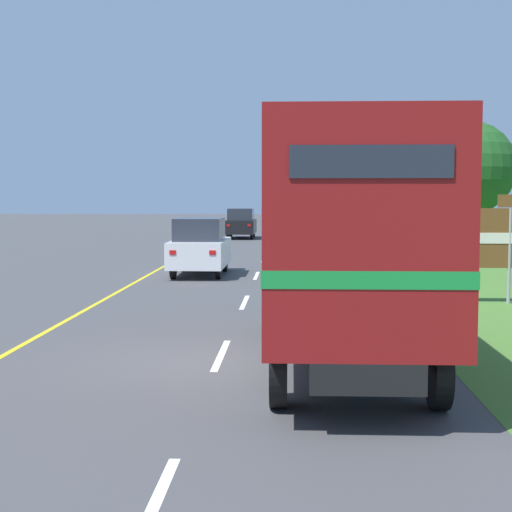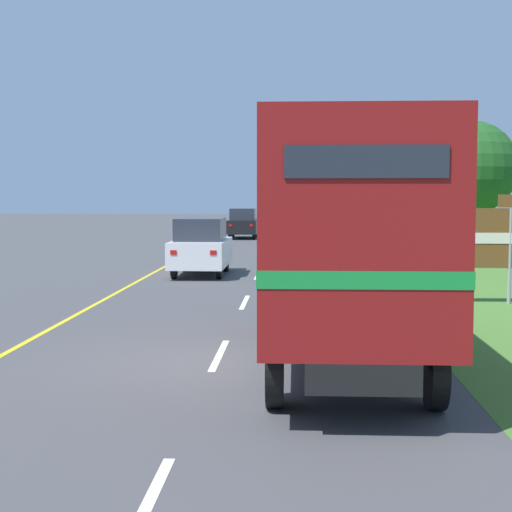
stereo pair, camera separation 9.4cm
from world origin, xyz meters
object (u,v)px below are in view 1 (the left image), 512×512
(lead_car_white, at_px, (200,246))
(lead_car_black_ahead, at_px, (241,223))
(highway_sign, at_px, (485,239))
(lead_car_silver_ahead, at_px, (309,233))
(roadside_tree_far, at_px, (444,193))
(roadside_tree_mid, at_px, (468,168))
(horse_trailer_truck, at_px, (346,238))

(lead_car_white, bearing_deg, lead_car_black_ahead, 90.24)
(lead_car_white, distance_m, highway_sign, 10.38)
(lead_car_silver_ahead, bearing_deg, highway_sign, -75.96)
(lead_car_white, height_order, roadside_tree_far, roadside_tree_far)
(lead_car_white, relative_size, highway_sign, 1.51)
(lead_car_white, bearing_deg, roadside_tree_mid, 33.00)
(lead_car_silver_ahead, bearing_deg, roadside_tree_mid, -23.27)
(lead_car_white, bearing_deg, horse_trailer_truck, -74.33)
(highway_sign, relative_size, roadside_tree_mid, 0.47)
(horse_trailer_truck, height_order, lead_car_silver_ahead, horse_trailer_truck)
(roadside_tree_far, bearing_deg, roadside_tree_mid, -95.28)
(highway_sign, distance_m, roadside_tree_mid, 13.85)
(horse_trailer_truck, xyz_separation_m, highway_sign, (3.98, 7.56, -0.44))
(horse_trailer_truck, xyz_separation_m, lead_car_black_ahead, (-4.08, 36.98, -1.10))
(lead_car_silver_ahead, bearing_deg, roadside_tree_far, 42.31)
(horse_trailer_truck, distance_m, lead_car_silver_ahead, 23.85)
(lead_car_black_ahead, distance_m, roadside_tree_far, 13.24)
(lead_car_silver_ahead, bearing_deg, horse_trailer_truck, -89.79)
(lead_car_white, relative_size, roadside_tree_far, 0.95)
(roadside_tree_mid, bearing_deg, horse_trailer_truck, -107.17)
(lead_car_white, xyz_separation_m, roadside_tree_mid, (10.47, 6.80, 2.86))
(lead_car_black_ahead, distance_m, highway_sign, 30.51)
(lead_car_silver_ahead, relative_size, lead_car_black_ahead, 0.98)
(roadside_tree_mid, height_order, roadside_tree_far, roadside_tree_mid)
(lead_car_white, bearing_deg, lead_car_silver_ahead, 67.99)
(horse_trailer_truck, height_order, lead_car_black_ahead, horse_trailer_truck)
(lead_car_silver_ahead, distance_m, highway_sign, 16.77)
(lead_car_black_ahead, height_order, roadside_tree_far, roadside_tree_far)
(lead_car_white, relative_size, lead_car_silver_ahead, 1.02)
(lead_car_silver_ahead, xyz_separation_m, roadside_tree_far, (7.47, 6.80, 1.86))
(highway_sign, distance_m, roadside_tree_far, 23.34)
(horse_trailer_truck, relative_size, lead_car_silver_ahead, 1.99)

